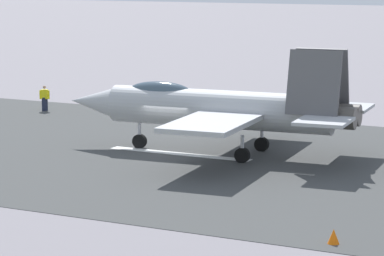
# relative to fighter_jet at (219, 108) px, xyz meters

# --- Properties ---
(ground_plane) EXTENTS (400.00, 400.00, 0.00)m
(ground_plane) POSITION_rel_fighter_jet_xyz_m (2.52, 0.88, -2.46)
(ground_plane) COLOR slate
(runway_strip) EXTENTS (240.00, 26.00, 0.02)m
(runway_strip) POSITION_rel_fighter_jet_xyz_m (2.50, 0.88, -2.45)
(runway_strip) COLOR #404140
(runway_strip) RESTS_ON ground
(fighter_jet) EXTENTS (16.32, 13.72, 5.66)m
(fighter_jet) POSITION_rel_fighter_jet_xyz_m (0.00, 0.00, 0.00)
(fighter_jet) COLOR #ADAFB3
(fighter_jet) RESTS_ON ground
(crew_person) EXTENTS (0.66, 0.42, 1.74)m
(crew_person) POSITION_rel_fighter_jet_xyz_m (16.90, -8.45, -1.59)
(crew_person) COLOR #1E2338
(crew_person) RESTS_ON ground
(marker_cone_near) EXTENTS (0.44, 0.44, 0.55)m
(marker_cone_near) POSITION_rel_fighter_jet_xyz_m (-10.37, 12.88, -2.19)
(marker_cone_near) COLOR orange
(marker_cone_near) RESTS_ON ground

